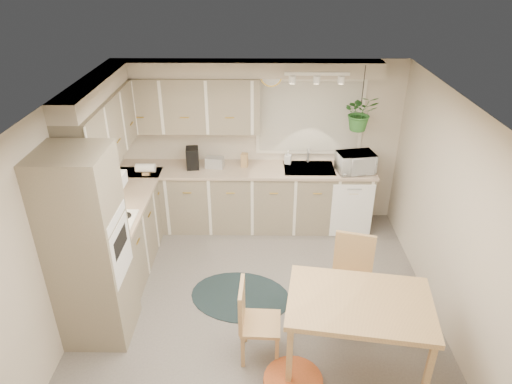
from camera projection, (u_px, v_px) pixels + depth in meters
floor at (259, 307)px, 5.29m from camera, size 4.20×4.20×0.00m
ceiling at (259, 106)px, 4.17m from camera, size 4.20×4.20×0.00m
wall_back at (260, 143)px, 6.59m from camera, size 4.00×0.04×2.40m
wall_left at (67, 217)px, 4.75m from camera, size 0.04×4.20×2.40m
wall_right at (452, 219)px, 4.71m from camera, size 0.04×4.20×2.40m
base_cab_left at (127, 232)px, 5.87m from camera, size 0.60×1.85×0.90m
base_cab_back at (246, 198)px, 6.67m from camera, size 3.60×0.60×0.90m
counter_left at (123, 200)px, 5.65m from camera, size 0.64×1.89×0.04m
counter_back at (245, 170)px, 6.45m from camera, size 3.64×0.64×0.04m
oven_stack at (89, 250)px, 4.49m from camera, size 0.65×0.65×2.10m
wall_oven_face at (121, 250)px, 4.48m from camera, size 0.02×0.56×0.58m
upper_cab_left at (104, 127)px, 5.34m from camera, size 0.35×2.00×0.75m
upper_cab_back at (186, 104)px, 6.15m from camera, size 2.00×0.35×0.75m
soffit_left at (95, 87)px, 5.12m from camera, size 0.30×2.00×0.20m
soffit_back at (245, 69)px, 5.94m from camera, size 3.60×0.30×0.20m
cooktop at (110, 223)px, 5.13m from camera, size 0.52×0.58×0.02m
range_hood at (102, 187)px, 4.92m from camera, size 0.40×0.60×0.14m
window_blinds at (310, 117)px, 6.37m from camera, size 1.40×0.02×1.00m
window_frame at (310, 117)px, 6.38m from camera, size 1.50×0.02×1.10m
sink at (309, 171)px, 6.46m from camera, size 0.70×0.48×0.10m
dishwasher_front at (352, 211)px, 6.40m from camera, size 0.58×0.02×0.83m
track_light_bar at (317, 74)px, 5.57m from camera, size 0.80×0.04×0.04m
wall_clock at (271, 76)px, 6.10m from camera, size 0.30×0.03×0.30m
dining_table at (356, 334)px, 4.35m from camera, size 1.43×1.06×0.83m
chair_left at (261, 322)px, 4.47m from camera, size 0.42×0.42×0.87m
chair_back at (350, 282)px, 4.94m from camera, size 0.56×0.56×0.97m
braided_rug at (240, 296)px, 5.44m from camera, size 1.36×1.13×0.01m
pet_bed at (293, 384)px, 4.27m from camera, size 0.73×0.73×0.13m
microwave at (356, 160)px, 6.26m from camera, size 0.54×0.37×0.34m
soap_bottle at (288, 161)px, 6.55m from camera, size 0.13×0.22×0.09m
hanging_plant at (360, 116)px, 5.97m from camera, size 0.46×0.50×0.38m
coffee_maker at (193, 158)px, 6.38m from camera, size 0.19×0.23×0.30m
toaster at (215, 162)px, 6.43m from camera, size 0.27×0.18×0.15m
knife_block at (244, 160)px, 6.44m from camera, size 0.11×0.11×0.20m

